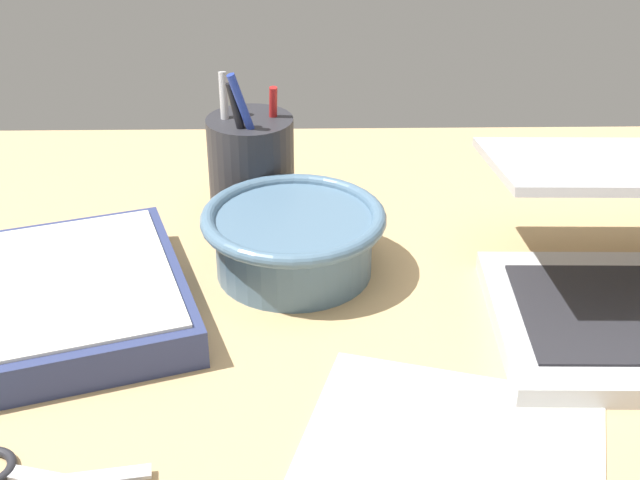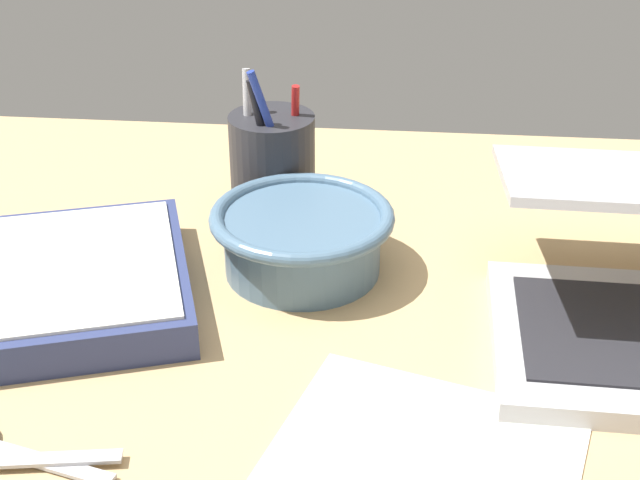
% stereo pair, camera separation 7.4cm
% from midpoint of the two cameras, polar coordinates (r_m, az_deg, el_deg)
% --- Properties ---
extents(desk_top, '(1.40, 1.00, 0.02)m').
position_cam_midpoint_polar(desk_top, '(0.71, 2.39, -8.99)').
color(desk_top, tan).
rests_on(desk_top, ground).
extents(bowl, '(0.17, 0.17, 0.06)m').
position_cam_midpoint_polar(bowl, '(0.81, 1.45, 0.14)').
color(bowl, slate).
rests_on(bowl, desk_top).
extents(pen_cup, '(0.09, 0.09, 0.16)m').
position_cam_midpoint_polar(pen_cup, '(0.91, -0.75, 4.86)').
color(pen_cup, '#28282D').
rests_on(pen_cup, desk_top).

